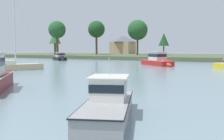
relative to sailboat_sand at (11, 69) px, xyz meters
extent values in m
cube|color=#4C563D|center=(21.21, 67.73, 0.26)|extent=(199.51, 55.74, 1.07)
cube|color=tan|center=(0.01, 0.02, -0.15)|extent=(5.86, 9.57, 1.48)
cube|color=#CCB78E|center=(0.01, 0.02, 0.61)|extent=(5.38, 8.94, 0.04)
cube|color=silver|center=(-0.18, -0.41, 0.91)|extent=(2.18, 2.49, 0.57)
cylinder|color=silver|center=(0.31, 0.71, 6.19)|extent=(0.19, 0.19, 11.12)
cylinder|color=silver|center=(-0.44, -1.02, 1.30)|extent=(1.63, 3.52, 0.15)
cylinder|color=silver|center=(-0.44, -1.02, 1.35)|extent=(1.47, 3.17, 0.14)
cylinder|color=#999999|center=(1.05, 2.44, 6.17)|extent=(1.52, 3.48, 11.07)
cube|color=gray|center=(26.44, -16.47, -0.10)|extent=(4.15, 6.49, 1.22)
cone|color=gray|center=(25.27, -13.59, -0.10)|extent=(2.28, 2.27, 1.75)
cube|color=black|center=(26.44, -16.47, 0.48)|extent=(4.27, 6.64, 0.05)
cube|color=silver|center=(26.25, -16.00, 1.04)|extent=(2.20, 2.44, 1.07)
cube|color=#19232D|center=(26.25, -16.00, 1.15)|extent=(2.24, 2.49, 0.38)
cube|color=beige|center=(26.25, -16.00, 1.61)|extent=(2.52, 2.76, 0.06)
cylinder|color=silver|center=(26.25, -16.00, 2.08)|extent=(0.03, 0.03, 0.89)
cube|color=#B2231E|center=(15.14, 22.07, -0.05)|extent=(7.94, 7.21, 1.56)
cone|color=#B2231E|center=(18.26, 19.49, -0.05)|extent=(3.28, 3.30, 2.41)
cube|color=silver|center=(15.14, 22.07, 0.70)|extent=(8.13, 7.40, 0.05)
cube|color=silver|center=(15.24, 21.98, 1.54)|extent=(3.83, 3.69, 1.62)
cube|color=#19232D|center=(15.24, 21.98, 1.70)|extent=(3.91, 3.76, 0.58)
cube|color=beige|center=(15.24, 21.98, 2.38)|extent=(4.35, 4.20, 0.06)
cylinder|color=silver|center=(15.24, 21.98, 2.98)|extent=(0.03, 0.03, 1.15)
cube|color=black|center=(-17.27, 31.38, -0.05)|extent=(6.95, 5.98, 1.54)
cone|color=black|center=(-14.52, 29.40, -0.05)|extent=(2.85, 2.92, 2.23)
cube|color=silver|center=(-17.27, 31.38, 0.69)|extent=(7.11, 6.14, 0.05)
cube|color=silver|center=(-16.79, 31.04, 1.34)|extent=(3.46, 3.27, 1.25)
cube|color=#19232D|center=(-16.79, 31.04, 1.47)|extent=(3.53, 3.33, 0.45)
cube|color=beige|center=(-16.79, 31.04, 2.00)|extent=(3.92, 3.72, 0.06)
cylinder|color=silver|center=(-16.79, 31.04, 2.43)|extent=(0.03, 0.03, 0.80)
cylinder|color=brown|center=(-4.55, 57.59, 4.36)|extent=(0.62, 0.62, 7.13)
sphere|color=#235128|center=(-4.55, 57.59, 9.49)|extent=(6.97, 6.97, 6.97)
cylinder|color=brown|center=(-28.96, 43.97, 4.54)|extent=(0.79, 0.79, 7.48)
sphere|color=#235128|center=(-28.96, 43.97, 9.62)|extent=(5.99, 5.99, 5.99)
cylinder|color=brown|center=(-40.18, 55.50, 4.30)|extent=(0.76, 0.76, 7.01)
cone|color=#336B38|center=(-40.18, 55.50, 7.99)|extent=(4.75, 4.75, 5.80)
cylinder|color=brown|center=(-22.32, 58.91, 4.92)|extent=(0.77, 0.77, 8.25)
sphere|color=#1E4723|center=(-22.32, 58.91, 10.50)|extent=(6.46, 6.46, 6.46)
cylinder|color=brown|center=(2.46, 65.10, 3.49)|extent=(0.44, 0.44, 5.38)
cone|color=#1E4723|center=(2.46, 65.10, 6.40)|extent=(3.79, 3.79, 4.63)
cube|color=tan|center=(-21.21, 79.15, 3.46)|extent=(9.38, 7.97, 5.33)
pyramid|color=#565B66|center=(-21.21, 79.15, 7.56)|extent=(10.13, 8.61, 2.87)
camera|label=1|loc=(32.44, -26.79, 2.92)|focal=42.07mm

